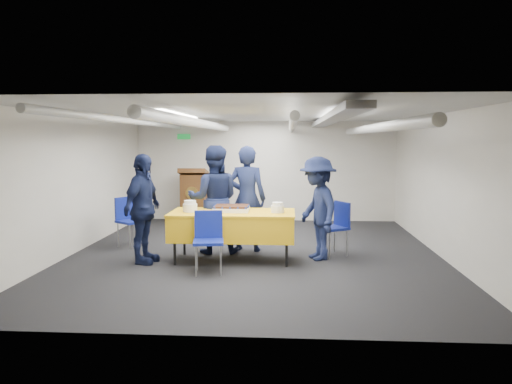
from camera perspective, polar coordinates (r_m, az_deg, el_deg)
ground at (r=8.31m, az=-0.11°, el=-7.07°), size 7.00×7.00×0.00m
room_shell at (r=8.50m, az=0.71°, el=5.54°), size 6.00×7.00×2.30m
serving_table at (r=7.76m, az=-2.68°, el=-3.80°), size 1.92×0.94×0.77m
sheet_cake at (r=7.76m, az=-2.81°, el=-1.88°), size 0.55×0.43×0.10m
plate_stack_left at (r=7.77m, az=-7.54°, el=-1.66°), size 0.22×0.22×0.18m
plate_stack_right at (r=7.62m, az=2.48°, el=-1.82°), size 0.20×0.20×0.16m
podium at (r=11.40m, az=-7.11°, el=-0.42°), size 0.62×0.53×1.25m
chair_near at (r=7.14m, az=-5.45°, el=-4.91°), size 0.48×0.48×0.87m
chair_right at (r=8.26m, az=9.20°, el=-3.47°), size 0.58×0.58×0.87m
chair_left at (r=9.09m, az=-14.35°, el=-2.72°), size 0.59×0.59×0.87m
sailor_a at (r=8.43m, az=-1.03°, el=-0.73°), size 0.72×0.54×1.78m
sailor_b at (r=8.29m, az=-4.86°, el=-0.85°), size 0.93×0.76×1.79m
sailor_c at (r=7.76m, az=-12.82°, el=-1.88°), size 0.60×1.04×1.67m
sailor_d at (r=7.87m, az=7.05°, el=-1.86°), size 0.92×1.19×1.62m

